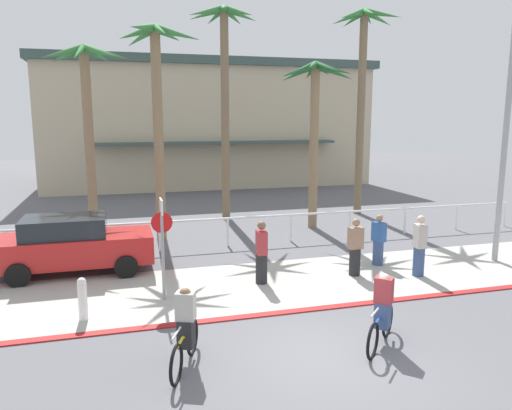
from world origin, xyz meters
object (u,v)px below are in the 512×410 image
(pedestrian_1, at_px, (419,248))
(pedestrian_2, at_px, (355,250))
(palm_tree_2, at_px, (157,76))
(cyclist_yellow_1, at_px, (185,330))
(bollard_1, at_px, (83,299))
(palm_tree_4, at_px, (315,99))
(palm_tree_5, at_px, (363,67))
(streetlight_curb, at_px, (512,125))
(cyclist_blue_0, at_px, (382,312))
(palm_tree_3, at_px, (224,65))
(pedestrian_3, at_px, (262,255))
(palm_tree_1, at_px, (88,95))
(car_red_1, at_px, (73,244))
(pedestrian_0, at_px, (378,242))
(stop_sign_bike_lane, at_px, (162,235))

(pedestrian_1, relative_size, pedestrian_2, 1.06)
(palm_tree_2, bearing_deg, cyclist_yellow_1, -92.52)
(bollard_1, height_order, palm_tree_4, palm_tree_4)
(palm_tree_5, bearing_deg, streetlight_curb, -86.76)
(cyclist_yellow_1, distance_m, pedestrian_1, 7.87)
(palm_tree_5, relative_size, cyclist_blue_0, 6.22)
(palm_tree_4, relative_size, pedestrian_2, 3.99)
(palm_tree_3, distance_m, pedestrian_3, 10.90)
(palm_tree_4, xyz_separation_m, pedestrian_3, (-4.01, -6.16, -4.41))
(palm_tree_1, distance_m, car_red_1, 6.67)
(palm_tree_1, xyz_separation_m, palm_tree_5, (11.88, 1.11, 1.42))
(car_red_1, height_order, pedestrian_0, car_red_1)
(bollard_1, bearing_deg, cyclist_blue_0, -26.28)
(pedestrian_2, bearing_deg, palm_tree_4, 78.77)
(palm_tree_5, height_order, pedestrian_2, palm_tree_5)
(streetlight_curb, bearing_deg, cyclist_blue_0, -148.33)
(cyclist_blue_0, xyz_separation_m, pedestrian_0, (2.66, 4.83, 0.04))
(stop_sign_bike_lane, distance_m, pedestrian_0, 6.79)
(palm_tree_1, height_order, palm_tree_3, palm_tree_3)
(palm_tree_2, relative_size, pedestrian_0, 4.84)
(bollard_1, xyz_separation_m, palm_tree_5, (11.81, 9.76, 6.24))
(bollard_1, relative_size, pedestrian_2, 0.60)
(stop_sign_bike_lane, height_order, cyclist_blue_0, stop_sign_bike_lane)
(car_red_1, xyz_separation_m, pedestrian_2, (7.80, -2.47, -0.09))
(palm_tree_2, distance_m, palm_tree_3, 4.65)
(stop_sign_bike_lane, bearing_deg, palm_tree_5, 42.01)
(cyclist_blue_0, xyz_separation_m, pedestrian_1, (3.24, 3.57, 0.14))
(palm_tree_4, relative_size, cyclist_blue_0, 4.47)
(palm_tree_2, distance_m, car_red_1, 6.71)
(bollard_1, distance_m, pedestrian_3, 4.74)
(pedestrian_3, bearing_deg, pedestrian_0, 9.57)
(pedestrian_2, bearing_deg, cyclist_yellow_1, -144.20)
(palm_tree_2, height_order, cyclist_yellow_1, palm_tree_2)
(pedestrian_1, height_order, pedestrian_2, pedestrian_1)
(palm_tree_5, relative_size, car_red_1, 2.12)
(streetlight_curb, height_order, car_red_1, streetlight_curb)
(palm_tree_2, xyz_separation_m, car_red_1, (-2.84, -3.35, -5.06))
(palm_tree_4, height_order, pedestrian_1, palm_tree_4)
(stop_sign_bike_lane, distance_m, palm_tree_2, 7.59)
(pedestrian_1, bearing_deg, palm_tree_3, 110.09)
(palm_tree_3, xyz_separation_m, pedestrian_3, (-0.97, -9.10, -5.92))
(bollard_1, height_order, palm_tree_2, palm_tree_2)
(streetlight_curb, distance_m, pedestrian_1, 4.75)
(bollard_1, height_order, cyclist_yellow_1, cyclist_yellow_1)
(palm_tree_1, bearing_deg, palm_tree_4, -7.86)
(palm_tree_2, height_order, palm_tree_3, palm_tree_3)
(palm_tree_3, relative_size, pedestrian_1, 5.17)
(streetlight_curb, height_order, palm_tree_3, palm_tree_3)
(palm_tree_1, xyz_separation_m, pedestrian_0, (8.55, -6.69, -4.60))
(palm_tree_5, distance_m, pedestrian_0, 10.40)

